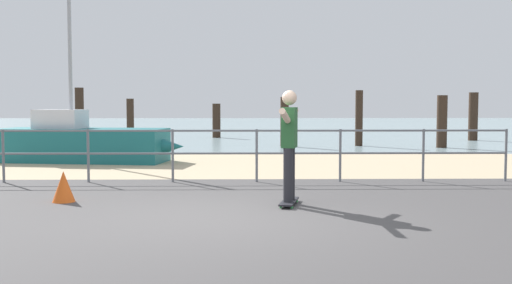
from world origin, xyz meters
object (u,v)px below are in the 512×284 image
(skateboard, at_px, (289,202))
(skateboarder, at_px, (289,139))
(traffic_cone, at_px, (64,187))
(sailboat, at_px, (88,143))

(skateboard, xyz_separation_m, skateboarder, (-0.00, -0.00, 0.95))
(traffic_cone, bearing_deg, skateboard, -5.52)
(skateboard, xyz_separation_m, traffic_cone, (-3.47, 0.33, 0.18))
(sailboat, distance_m, skateboard, 8.31)
(skateboard, bearing_deg, sailboat, 125.28)
(skateboard, distance_m, skateboarder, 0.95)
(sailboat, height_order, traffic_cone, sailboat)
(sailboat, distance_m, traffic_cone, 6.58)
(sailboat, height_order, skateboarder, sailboat)
(skateboard, height_order, traffic_cone, traffic_cone)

